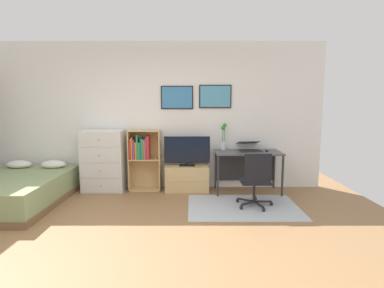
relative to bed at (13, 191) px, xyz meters
name	(u,v)px	position (x,y,z in m)	size (l,w,h in m)	color
ground_plane	(134,245)	(2.15, -1.40, -0.23)	(7.20, 7.20, 0.00)	#936B44
wall_back_with_posters	(157,116)	(2.16, 1.03, 1.13)	(6.12, 0.09, 2.70)	white
area_rug	(242,207)	(3.59, -0.12, -0.22)	(1.70, 1.20, 0.01)	#B2B7BC
bed	(13,191)	(0.00, 0.00, 0.00)	(1.41, 1.95, 0.57)	brown
dresser	(102,161)	(1.19, 0.76, 0.33)	(0.74, 0.46, 1.11)	silver
bookshelf	(142,155)	(1.90, 0.82, 0.43)	(0.57, 0.30, 1.11)	tan
tv_stand	(186,178)	(2.71, 0.77, 0.01)	(0.78, 0.41, 0.47)	tan
television	(186,151)	(2.71, 0.75, 0.51)	(0.82, 0.16, 0.53)	black
desk	(246,158)	(3.79, 0.75, 0.38)	(1.16, 0.59, 0.74)	#4C4C4F
office_chair	(255,179)	(3.77, -0.15, 0.23)	(0.56, 0.58, 0.86)	#232326
laptop	(248,147)	(3.84, 0.79, 0.58)	(0.44, 0.47, 0.17)	#333338
computer_mouse	(266,150)	(4.13, 0.68, 0.53)	(0.06, 0.10, 0.03)	#262628
bamboo_vase	(222,137)	(3.37, 0.89, 0.74)	(0.10, 0.09, 0.49)	silver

